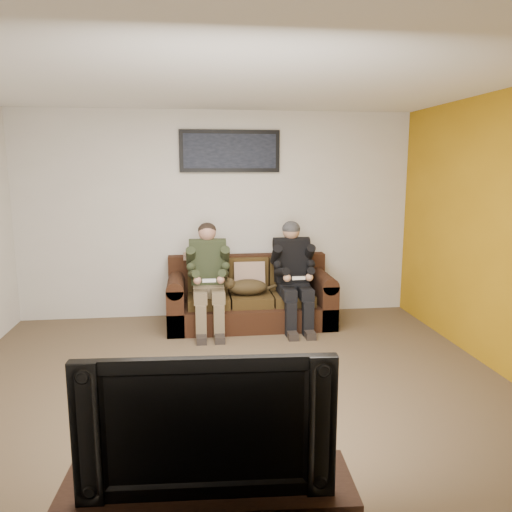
{
  "coord_description": "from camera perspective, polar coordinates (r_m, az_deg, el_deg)",
  "views": [
    {
      "loc": [
        -0.31,
        -4.1,
        1.91
      ],
      "look_at": [
        0.36,
        1.2,
        0.95
      ],
      "focal_mm": 35.0,
      "sensor_mm": 36.0,
      "label": 1
    }
  ],
  "objects": [
    {
      "name": "floor",
      "position": [
        4.53,
        -2.65,
        -14.73
      ],
      "size": [
        5.0,
        5.0,
        0.0
      ],
      "primitive_type": "plane",
      "color": "brown",
      "rests_on": "ground"
    },
    {
      "name": "ceiling",
      "position": [
        4.17,
        -2.95,
        19.71
      ],
      "size": [
        5.0,
        5.0,
        0.0
      ],
      "primitive_type": "plane",
      "rotation": [
        3.14,
        0.0,
        0.0
      ],
      "color": "silver",
      "rests_on": "ground"
    },
    {
      "name": "wall_back",
      "position": [
        6.39,
        -4.36,
        4.67
      ],
      "size": [
        5.0,
        0.0,
        5.0
      ],
      "primitive_type": "plane",
      "rotation": [
        1.57,
        0.0,
        0.0
      ],
      "color": "beige",
      "rests_on": "ground"
    },
    {
      "name": "wall_front",
      "position": [
        1.97,
        2.31,
        -7.74
      ],
      "size": [
        5.0,
        0.0,
        5.0
      ],
      "primitive_type": "plane",
      "rotation": [
        -1.57,
        0.0,
        0.0
      ],
      "color": "beige",
      "rests_on": "ground"
    },
    {
      "name": "wall_right",
      "position": [
        5.01,
        27.06,
        2.08
      ],
      "size": [
        0.0,
        4.5,
        4.5
      ],
      "primitive_type": "plane",
      "rotation": [
        1.57,
        0.0,
        -1.57
      ],
      "color": "beige",
      "rests_on": "ground"
    },
    {
      "name": "accent_wall_right",
      "position": [
        5.01,
        26.96,
        2.08
      ],
      "size": [
        0.0,
        4.5,
        4.5
      ],
      "primitive_type": "plane",
      "rotation": [
        1.57,
        0.0,
        -1.57
      ],
      "color": "#B37F11",
      "rests_on": "ground"
    },
    {
      "name": "sofa",
      "position": [
        6.17,
        -0.72,
        -4.88
      ],
      "size": [
        1.98,
        0.86,
        0.81
      ],
      "color": "black",
      "rests_on": "ground"
    },
    {
      "name": "throw_pillow",
      "position": [
        6.14,
        -0.77,
        -2.35
      ],
      "size": [
        0.38,
        0.18,
        0.38
      ],
      "primitive_type": "cube",
      "rotation": [
        -0.21,
        0.0,
        0.0
      ],
      "color": "#9E7E68",
      "rests_on": "sofa"
    },
    {
      "name": "throw_blanket",
      "position": [
        6.27,
        -6.44,
        0.02
      ],
      "size": [
        0.41,
        0.2,
        0.07
      ],
      "primitive_type": "cube",
      "color": "tan",
      "rests_on": "sofa"
    },
    {
      "name": "person_left",
      "position": [
        5.89,
        -5.48,
        -1.79
      ],
      "size": [
        0.51,
        0.87,
        1.25
      ],
      "color": "brown",
      "rests_on": "sofa"
    },
    {
      "name": "person_right",
      "position": [
        6.0,
        4.28,
        -1.51
      ],
      "size": [
        0.51,
        0.86,
        1.26
      ],
      "color": "black",
      "rests_on": "sofa"
    },
    {
      "name": "cat",
      "position": [
        5.95,
        -1.13,
        -3.54
      ],
      "size": [
        0.66,
        0.26,
        0.24
      ],
      "color": "#4A391D",
      "rests_on": "sofa"
    },
    {
      "name": "framed_poster",
      "position": [
        6.34,
        -3.01,
        11.88
      ],
      "size": [
        1.25,
        0.05,
        0.52
      ],
      "color": "black",
      "rests_on": "wall_back"
    },
    {
      "name": "television",
      "position": [
        2.44,
        -5.64,
        -17.79
      ],
      "size": [
        1.16,
        0.22,
        0.66
      ],
      "primitive_type": "imported",
      "rotation": [
        0.0,
        0.0,
        -0.06
      ],
      "color": "black",
      "rests_on": "tv_stand"
    }
  ]
}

